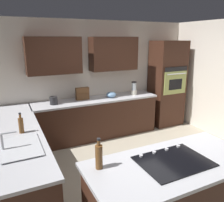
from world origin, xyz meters
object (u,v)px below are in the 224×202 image
object	(u,v)px
mixing_bowl	(111,95)
spice_rack	(82,94)
wall_oven	(167,84)
dish_soap_bottle	(21,125)
cooktop	(173,161)
kettle	(54,101)
sink_unit	(20,146)
oil_bottle	(99,156)
blender	(134,89)

from	to	relation	value
mixing_bowl	spice_rack	distance (m)	0.66
wall_oven	mixing_bowl	distance (m)	1.60
dish_soap_bottle	mixing_bowl	bearing A→B (deg)	-148.07
cooktop	kettle	distance (m)	2.91
sink_unit	spice_rack	size ratio (longest dim) A/B	2.41
sink_unit	dish_soap_bottle	distance (m)	0.49
cooktop	mixing_bowl	bearing A→B (deg)	-101.99
wall_oven	kettle	size ratio (longest dim) A/B	13.29
wall_oven	oil_bottle	xyz separation A→B (m)	(2.98, 2.60, -0.04)
kettle	mixing_bowl	bearing A→B (deg)	180.00
kettle	cooktop	bearing A→B (deg)	103.97
cooktop	mixing_bowl	distance (m)	2.88
kettle	oil_bottle	size ratio (longest dim) A/B	0.48
mixing_bowl	cooktop	bearing A→B (deg)	78.01
kettle	wall_oven	bearing A→B (deg)	-179.61
wall_oven	cooktop	world-z (taller)	wall_oven
cooktop	oil_bottle	size ratio (longest dim) A/B	2.25
kettle	dish_soap_bottle	xyz separation A→B (m)	(0.72, 1.26, 0.04)
sink_unit	dish_soap_bottle	size ratio (longest dim) A/B	2.34
mixing_bowl	spice_rack	bearing A→B (deg)	-9.03
sink_unit	mixing_bowl	distance (m)	2.71
mixing_bowl	kettle	world-z (taller)	kettle
spice_rack	cooktop	bearing A→B (deg)	91.01
wall_oven	kettle	distance (m)	2.90
oil_bottle	cooktop	bearing A→B (deg)	163.33
blender	spice_rack	world-z (taller)	blender
sink_unit	blender	xyz separation A→B (m)	(-2.68, -1.74, 0.12)
blender	mixing_bowl	xyz separation A→B (m)	(0.60, -0.00, -0.07)
wall_oven	mixing_bowl	bearing A→B (deg)	0.70
mixing_bowl	dish_soap_bottle	xyz separation A→B (m)	(2.02, 1.26, 0.06)
dish_soap_bottle	oil_bottle	xyz separation A→B (m)	(-0.64, 1.33, 0.02)
oil_bottle	spice_rack	bearing A→B (deg)	-105.17
blender	oil_bottle	size ratio (longest dim) A/B	0.94
wall_oven	mixing_bowl	size ratio (longest dim) A/B	9.29
wall_oven	dish_soap_bottle	xyz separation A→B (m)	(3.62, 1.28, -0.06)
mixing_bowl	spice_rack	world-z (taller)	spice_rack
oil_bottle	blender	bearing A→B (deg)	-127.44
cooktop	spice_rack	xyz separation A→B (m)	(0.05, -2.92, 0.13)
blender	dish_soap_bottle	size ratio (longest dim) A/B	1.06
spice_rack	dish_soap_bottle	distance (m)	1.93
wall_oven	blender	bearing A→B (deg)	1.12
blender	dish_soap_bottle	bearing A→B (deg)	25.66
mixing_bowl	kettle	bearing A→B (deg)	0.00
wall_oven	sink_unit	world-z (taller)	wall_oven
sink_unit	kettle	size ratio (longest dim) A/B	4.32
wall_oven	blender	xyz separation A→B (m)	(1.00, 0.02, -0.04)
cooktop	kettle	world-z (taller)	kettle
cooktop	oil_bottle	world-z (taller)	oil_bottle
wall_oven	blender	distance (m)	1.00
oil_bottle	wall_oven	bearing A→B (deg)	-138.84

